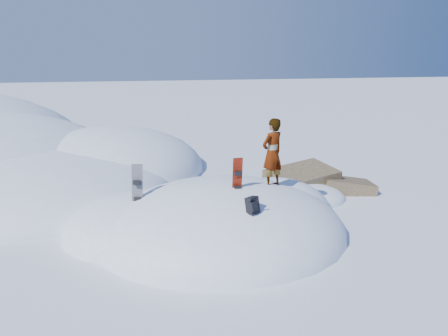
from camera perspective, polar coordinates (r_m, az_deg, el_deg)
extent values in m
plane|color=white|center=(12.38, -0.22, -8.67)|extent=(120.00, 120.00, 0.00)
ellipsoid|color=white|center=(12.38, -0.22, -8.67)|extent=(7.00, 6.00, 3.00)
ellipsoid|color=white|center=(12.75, -10.60, -8.20)|extent=(4.40, 4.00, 2.20)
ellipsoid|color=white|center=(13.50, 6.72, -6.66)|extent=(3.60, 3.20, 2.50)
ellipsoid|color=white|center=(17.32, -23.44, -2.85)|extent=(10.00, 9.00, 2.80)
ellipsoid|color=white|center=(19.33, -14.69, -0.24)|extent=(8.00, 8.00, 3.60)
ellipsoid|color=white|center=(16.29, -22.44, -3.86)|extent=(6.00, 5.00, 1.80)
cube|color=olive|center=(16.35, 10.03, -2.45)|extent=(2.82, 2.41, 1.62)
cube|color=olive|center=(16.69, 15.64, -3.15)|extent=(2.16, 1.80, 1.33)
cube|color=olive|center=(17.65, 10.47, -1.47)|extent=(2.08, 2.01, 1.10)
ellipsoid|color=white|center=(15.36, 9.93, -4.02)|extent=(3.20, 2.40, 1.00)
cube|color=red|center=(11.52, 1.72, -1.91)|extent=(0.26, 0.19, 1.38)
cube|color=black|center=(11.39, 1.80, -0.66)|extent=(0.17, 0.11, 0.12)
cube|color=black|center=(11.51, 1.78, -2.65)|extent=(0.17, 0.11, 0.12)
cube|color=black|center=(11.96, -11.25, -3.22)|extent=(0.35, 0.34, 1.55)
cube|color=black|center=(11.80, -11.33, -1.88)|extent=(0.21, 0.17, 0.14)
cube|color=black|center=(11.95, -11.21, -4.03)|extent=(0.21, 0.17, 0.14)
cube|color=black|center=(10.49, 3.73, -4.87)|extent=(0.39, 0.39, 0.44)
cube|color=black|center=(10.37, 3.91, -5.02)|extent=(0.24, 0.22, 0.24)
cylinder|color=black|center=(10.33, 3.41, -4.55)|extent=(0.03, 0.16, 0.30)
cylinder|color=black|center=(10.38, 4.38, -4.48)|extent=(0.03, 0.16, 0.30)
cube|color=black|center=(11.31, -12.43, -10.85)|extent=(0.91, 0.87, 0.21)
cube|color=black|center=(11.47, -10.69, -9.86)|extent=(0.42, 0.31, 0.14)
imported|color=slate|center=(12.07, 6.32, 1.94)|extent=(0.84, 0.75, 1.94)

